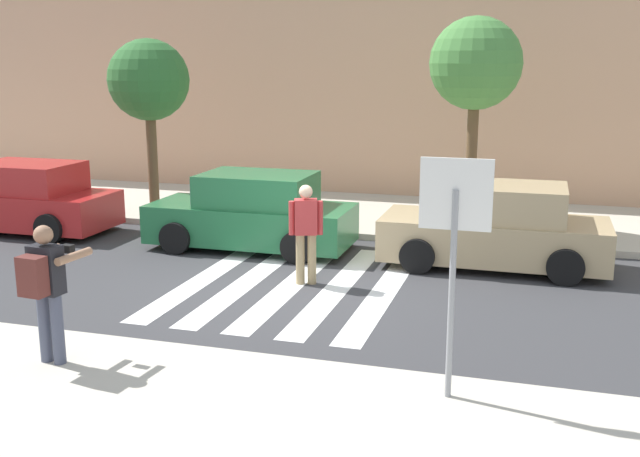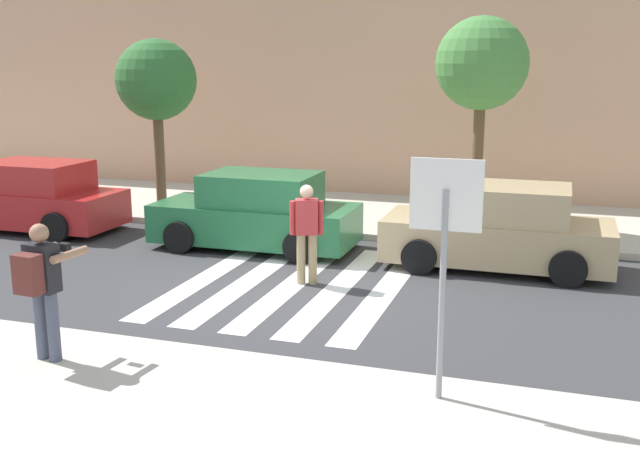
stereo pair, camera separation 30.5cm
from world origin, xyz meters
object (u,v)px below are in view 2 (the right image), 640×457
(photographer_with_backpack, at_px, (41,280))
(street_tree_center, at_px, (482,65))
(stop_sign, at_px, (445,227))
(parked_car_red, at_px, (33,198))
(street_tree_west, at_px, (156,81))
(parked_car_green, at_px, (257,213))
(pedestrian_crossing, at_px, (307,229))
(parked_car_tan, at_px, (499,230))

(photographer_with_backpack, relative_size, street_tree_center, 0.38)
(stop_sign, distance_m, parked_car_red, 11.91)
(photographer_with_backpack, height_order, street_tree_west, street_tree_west)
(stop_sign, bearing_deg, street_tree_center, 94.19)
(parked_car_red, relative_size, street_tree_west, 1.00)
(stop_sign, xyz_separation_m, parked_car_green, (-4.71, 6.06, -1.35))
(stop_sign, height_order, parked_car_green, stop_sign)
(pedestrian_crossing, bearing_deg, street_tree_west, 141.99)
(stop_sign, distance_m, street_tree_center, 8.97)
(photographer_with_backpack, height_order, pedestrian_crossing, photographer_with_backpack)
(parked_car_tan, bearing_deg, street_tree_center, 105.37)
(parked_car_green, bearing_deg, parked_car_tan, -0.00)
(pedestrian_crossing, xyz_separation_m, parked_car_red, (-7.24, 2.05, -0.25))
(stop_sign, relative_size, pedestrian_crossing, 1.53)
(parked_car_red, height_order, parked_car_tan, same)
(pedestrian_crossing, relative_size, street_tree_west, 0.42)
(parked_car_green, distance_m, parked_car_tan, 4.82)
(stop_sign, relative_size, parked_car_green, 0.65)
(photographer_with_backpack, relative_size, parked_car_tan, 0.42)
(parked_car_red, relative_size, parked_car_tan, 1.00)
(pedestrian_crossing, relative_size, street_tree_center, 0.38)
(stop_sign, relative_size, parked_car_tan, 0.65)
(parked_car_green, relative_size, street_tree_west, 1.00)
(parked_car_tan, bearing_deg, pedestrian_crossing, -145.97)
(pedestrian_crossing, distance_m, street_tree_center, 5.95)
(parked_car_red, bearing_deg, parked_car_green, 0.00)
(parked_car_green, bearing_deg, pedestrian_crossing, -49.01)
(street_tree_west, bearing_deg, parked_car_green, -30.19)
(stop_sign, bearing_deg, parked_car_red, 149.21)
(pedestrian_crossing, bearing_deg, stop_sign, -53.89)
(photographer_with_backpack, relative_size, parked_car_green, 0.42)
(street_tree_west, relative_size, street_tree_center, 0.91)
(pedestrian_crossing, height_order, parked_car_green, pedestrian_crossing)
(photographer_with_backpack, distance_m, pedestrian_crossing, 4.85)
(pedestrian_crossing, height_order, parked_car_tan, pedestrian_crossing)
(parked_car_green, bearing_deg, stop_sign, -52.16)
(street_tree_west, bearing_deg, street_tree_center, 6.50)
(parked_car_green, height_order, parked_car_tan, same)
(parked_car_tan, xyz_separation_m, street_tree_center, (-0.76, 2.75, 2.92))
(street_tree_west, xyz_separation_m, street_tree_center, (7.35, 0.84, 0.38))
(photographer_with_backpack, bearing_deg, parked_car_green, 89.37)
(photographer_with_backpack, xyz_separation_m, street_tree_center, (4.13, 9.27, 2.48))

